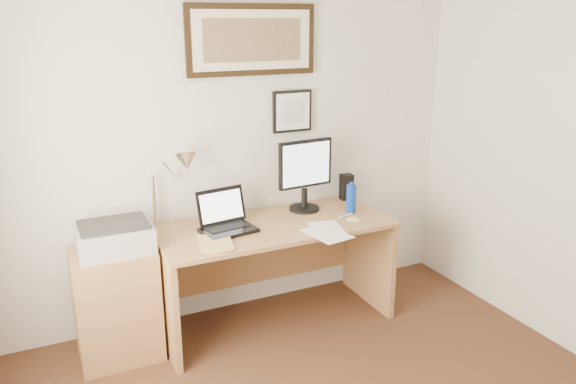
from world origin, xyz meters
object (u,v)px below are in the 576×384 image
desk (270,251)px  side_cabinet (117,304)px  laptop (226,221)px  book (199,245)px  printer (115,237)px  lcd_monitor (305,172)px  water_bottle (351,199)px

desk → side_cabinet: bearing=-178.1°
desk → laptop: (-0.33, -0.04, 0.29)m
book → printer: size_ratio=0.62×
lcd_monitor → laptop: bearing=-168.9°
book → lcd_monitor: bearing=20.1°
side_cabinet → laptop: laptop is taller
laptop → printer: size_ratio=0.84×
printer → side_cabinet: bearing=162.3°
desk → laptop: laptop is taller
laptop → printer: (-0.71, -0.00, 0.01)m
side_cabinet → book: size_ratio=2.66×
laptop → printer: 0.71m
book → lcd_monitor: size_ratio=0.53×
book → lcd_monitor: (0.90, 0.33, 0.28)m
book → desk: size_ratio=0.17×
side_cabinet → laptop: (0.74, -0.01, 0.44)m
laptop → desk: bearing=7.5°
water_bottle → laptop: laptop is taller
desk → laptop: 0.44m
water_bottle → laptop: bearing=176.5°
side_cabinet → water_bottle: bearing=-2.2°
water_bottle → lcd_monitor: size_ratio=0.39×
water_bottle → desk: size_ratio=0.13×
side_cabinet → water_bottle: water_bottle is taller
book → printer: (-0.47, 0.20, 0.06)m
side_cabinet → lcd_monitor: lcd_monitor is taller
printer → laptop: bearing=0.0°
side_cabinet → printer: (0.03, -0.01, 0.45)m
book → desk: book is taller
printer → desk: bearing=2.4°
side_cabinet → book: 0.67m
side_cabinet → desk: (1.07, 0.04, 0.15)m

